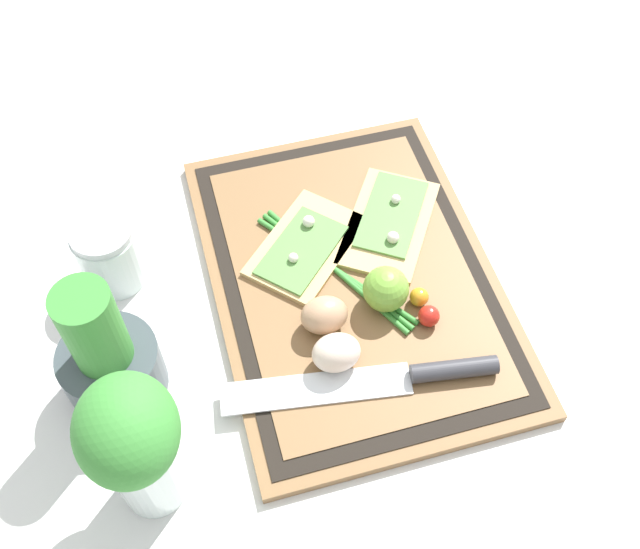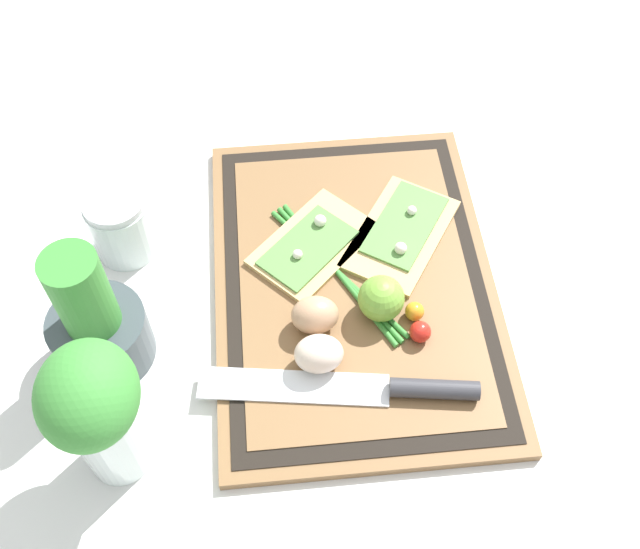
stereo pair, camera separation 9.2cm
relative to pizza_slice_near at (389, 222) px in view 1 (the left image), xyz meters
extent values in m
plane|color=silver|center=(-0.07, 0.07, -0.02)|extent=(6.00, 6.00, 0.00)
cube|color=brown|center=(-0.07, 0.07, -0.01)|extent=(0.49, 0.35, 0.01)
cube|color=black|center=(-0.07, 0.07, -0.01)|extent=(0.46, 0.32, 0.00)
cube|color=brown|center=(-0.07, 0.07, -0.01)|extent=(0.42, 0.29, 0.00)
cube|color=tan|center=(0.00, 0.00, 0.00)|extent=(0.20, 0.18, 0.01)
cube|color=#568942|center=(0.01, -0.01, 0.00)|extent=(0.15, 0.13, 0.00)
sphere|color=silver|center=(-0.03, 0.01, 0.01)|extent=(0.02, 0.02, 0.02)
sphere|color=silver|center=(0.03, -0.02, 0.01)|extent=(0.01, 0.01, 0.01)
cube|color=tan|center=(-0.01, 0.12, 0.00)|extent=(0.18, 0.18, 0.01)
cube|color=#568942|center=(-0.02, 0.12, 0.00)|extent=(0.14, 0.14, 0.00)
sphere|color=silver|center=(0.02, 0.10, 0.01)|extent=(0.02, 0.02, 0.02)
sphere|color=silver|center=(-0.03, 0.14, 0.01)|extent=(0.01, 0.01, 0.01)
cube|color=silver|center=(-0.21, 0.16, 0.00)|extent=(0.07, 0.22, 0.00)
cylinder|color=#38383D|center=(-0.23, 0.00, 0.01)|extent=(0.04, 0.10, 0.02)
ellipsoid|color=tan|center=(-0.13, 0.12, 0.02)|extent=(0.05, 0.06, 0.05)
ellipsoid|color=beige|center=(-0.18, 0.12, 0.02)|extent=(0.05, 0.06, 0.05)
sphere|color=#70A838|center=(-0.11, 0.04, 0.02)|extent=(0.06, 0.06, 0.06)
sphere|color=red|center=(-0.15, 0.00, 0.01)|extent=(0.03, 0.03, 0.03)
sphere|color=orange|center=(-0.13, 0.00, 0.01)|extent=(0.02, 0.02, 0.02)
cylinder|color=#388433|center=(-0.05, 0.09, 0.00)|extent=(0.23, 0.12, 0.01)
cylinder|color=#388433|center=(-0.05, 0.09, 0.00)|extent=(0.22, 0.14, 0.01)
cylinder|color=#388433|center=(-0.05, 0.09, 0.00)|extent=(0.21, 0.15, 0.01)
cylinder|color=#3D474C|center=(-0.13, 0.37, 0.02)|extent=(0.11, 0.11, 0.07)
cylinder|color=#388433|center=(-0.13, 0.37, 0.09)|extent=(0.06, 0.06, 0.15)
cylinder|color=silver|center=(0.03, 0.36, 0.02)|extent=(0.08, 0.08, 0.08)
cylinder|color=#D16023|center=(0.03, 0.36, 0.00)|extent=(0.07, 0.07, 0.03)
cylinder|color=silver|center=(0.03, 0.36, 0.07)|extent=(0.08, 0.08, 0.01)
cylinder|color=silver|center=(-0.26, 0.35, 0.03)|extent=(0.07, 0.07, 0.11)
ellipsoid|color=#388433|center=(-0.26, 0.35, 0.13)|extent=(0.11, 0.10, 0.09)
camera|label=1|loc=(-0.57, 0.25, 0.77)|focal=42.00mm
camera|label=2|loc=(-0.59, 0.16, 0.77)|focal=42.00mm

